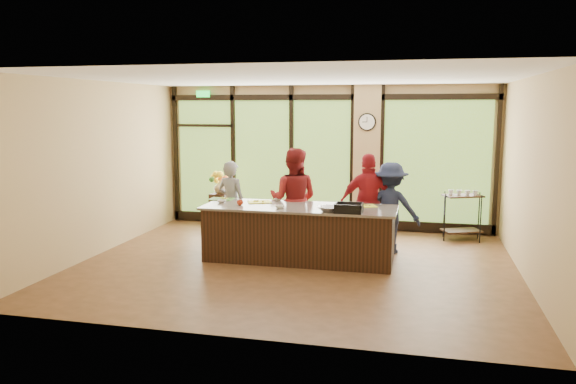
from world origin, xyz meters
The scene contains 25 objects.
floor centered at (0.00, 0.00, 0.00)m, with size 7.00×7.00×0.00m, color #4E321B.
ceiling centered at (0.00, 0.00, 3.00)m, with size 7.00×7.00×0.00m, color white.
back_wall centered at (0.00, 3.00, 1.50)m, with size 7.00×7.00×0.00m, color tan.
left_wall centered at (-3.50, 0.00, 1.50)m, with size 6.00×6.00×0.00m, color tan.
right_wall centered at (3.50, 0.00, 1.50)m, with size 6.00×6.00×0.00m, color tan.
window_wall centered at (0.16, 2.95, 1.39)m, with size 6.90×0.12×3.00m.
island_base centered at (0.00, 0.30, 0.44)m, with size 3.10×1.00×0.88m, color black.
countertop centered at (0.00, 0.30, 0.90)m, with size 3.20×1.10×0.04m, color slate.
wall_clock centered at (0.85, 2.87, 2.25)m, with size 0.36×0.04×0.36m.
cook_left centered at (-1.45, 1.06, 0.79)m, with size 0.57×0.38×1.58m, color slate.
cook_midleft centered at (-0.26, 0.99, 0.92)m, with size 0.89×0.69×1.83m, color maroon.
cook_midright centered at (1.08, 1.09, 0.88)m, with size 1.03×0.43×1.75m, color maroon.
cook_right centered at (1.45, 1.16, 0.80)m, with size 1.03×0.59×1.60m, color #1C233E.
roasting_pan centered at (0.87, -0.06, 0.96)m, with size 0.43×0.33×0.08m, color black.
mixing_bowl centered at (0.56, -0.05, 0.96)m, with size 0.33×0.33×0.08m, color silver.
cutting_board_left centered at (-1.50, 0.67, 0.93)m, with size 0.41×0.31×0.01m, color #49832F.
cutting_board_center centered at (-0.76, 0.53, 0.93)m, with size 0.39×0.29×0.01m, color yellow.
cutting_board_right centered at (1.07, 0.55, 0.93)m, with size 0.35×0.27×0.01m, color yellow.
prep_bowl_near centered at (-1.37, 0.33, 0.94)m, with size 0.16×0.16×0.05m, color silver.
prep_bowl_mid centered at (-0.27, 0.04, 0.94)m, with size 0.15×0.15×0.05m, color silver.
prep_bowl_far centered at (-0.48, 0.78, 0.94)m, with size 0.14×0.14×0.03m, color silver.
red_ramekin centered at (-0.99, 0.16, 0.96)m, with size 0.11×0.11×0.08m, color #B72C12.
flower_stand centered at (-2.14, 2.36, 0.37)m, with size 0.37×0.37×0.75m, color black.
flower_vase centered at (-2.14, 2.36, 0.89)m, with size 0.28×0.28×0.30m, color #907A4E.
bar_cart centered at (2.75, 2.44, 0.59)m, with size 0.82×0.66×0.98m.
Camera 1 is at (1.93, -8.66, 2.55)m, focal length 35.00 mm.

